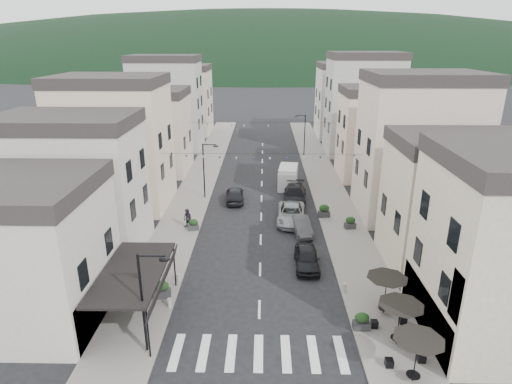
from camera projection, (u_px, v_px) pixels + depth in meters
The scene contains 27 objects.
ground at pixel (258, 380), 21.46m from camera, with size 700.00×700.00×0.00m, color black.
sidewalk_left at pixel (200, 180), 51.69m from camera, with size 4.00×76.00×0.12m, color slate.
sidewalk_right at pixel (324, 181), 51.42m from camera, with size 4.00×76.00×0.12m, color slate.
hill_backdrop at pixel (264, 63), 303.78m from camera, with size 640.00×360.00×70.00m, color black.
boutique_awning at pixel (137, 273), 25.24m from camera, with size 3.77×7.50×3.28m.
buildings_row_left at pixel (150, 121), 55.18m from camera, with size 10.20×54.16×14.00m.
buildings_row_right at pixel (378, 122), 53.50m from camera, with size 10.20×54.16×14.50m.
cafe_terrace at pixel (401, 309), 23.16m from camera, with size 2.50×8.10×2.53m.
streetlamp_left_near at pixel (147, 294), 22.20m from camera, with size 1.70×0.56×6.00m.
streetlamp_left_far at pixel (206, 165), 44.78m from camera, with size 1.70×0.56×6.00m.
streetlamp_right_far at pixel (303, 131), 61.51m from camera, with size 1.70×0.56×6.00m.
bollards at pixel (259, 308), 26.49m from camera, with size 11.66×10.26×0.60m.
bunting_near at pixel (261, 157), 40.25m from camera, with size 19.00×0.28×0.62m.
bunting_far at pixel (262, 125), 55.31m from camera, with size 19.00×0.28×0.62m.
parked_car_a at pixel (307, 258), 31.94m from camera, with size 1.75×4.35×1.48m, color black.
parked_car_b at pixel (302, 226), 37.60m from camera, with size 1.40×4.01×1.32m, color #333336.
parked_car_c at pixel (291, 214), 39.87m from camera, with size 2.59×5.61×1.56m, color gray.
parked_car_d at pixel (295, 194), 44.74m from camera, with size 2.29×5.64×1.64m, color black.
parked_car_e at pixel (235, 194), 44.87m from camera, with size 1.83×4.56×1.55m, color black.
delivery_van at pixel (288, 176), 49.44m from camera, with size 2.60×5.33×2.46m.
pedestrian_a at pixel (160, 258), 31.29m from camera, with size 0.69×0.46×1.91m, color black.
pedestrian_b at pixel (188, 219), 38.25m from camera, with size 0.87×0.67×1.78m, color #24202B.
planter_la at pixel (162, 289), 27.99m from camera, with size 1.13×0.69×1.21m.
planter_lb at pixel (193, 225), 37.96m from camera, with size 1.02×0.73×1.03m.
planter_ra at pixel (362, 321), 24.93m from camera, with size 0.99×0.57×1.09m.
planter_rb at pixel (350, 223), 38.25m from camera, with size 1.06×0.68×1.11m.
planter_rc at pixel (324, 211), 40.73m from camera, with size 1.12×0.63×1.23m.
Camera 1 is at (0.23, -17.00, 16.17)m, focal length 30.00 mm.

